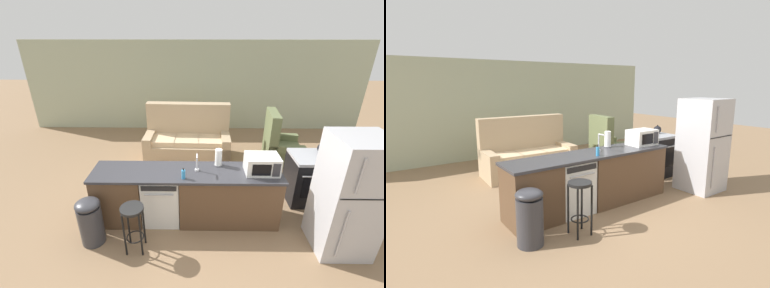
# 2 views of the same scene
# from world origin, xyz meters

# --- Properties ---
(ground_plane) EXTENTS (24.00, 24.00, 0.00)m
(ground_plane) POSITION_xyz_m (0.00, 0.00, 0.00)
(ground_plane) COLOR #896B4C
(wall_back) EXTENTS (10.00, 0.06, 2.60)m
(wall_back) POSITION_xyz_m (0.30, 4.20, 1.30)
(wall_back) COLOR #A8B293
(wall_back) RESTS_ON ground_plane
(kitchen_counter) EXTENTS (2.94, 0.66, 0.90)m
(kitchen_counter) POSITION_xyz_m (0.24, 0.00, 0.42)
(kitchen_counter) COLOR brown
(kitchen_counter) RESTS_ON ground_plane
(dishwasher) EXTENTS (0.58, 0.61, 0.84)m
(dishwasher) POSITION_xyz_m (-0.25, -0.00, 0.42)
(dishwasher) COLOR silver
(dishwasher) RESTS_ON ground_plane
(stove_range) EXTENTS (0.76, 0.68, 0.90)m
(stove_range) POSITION_xyz_m (2.35, 0.55, 0.45)
(stove_range) COLOR black
(stove_range) RESTS_ON ground_plane
(refrigerator) EXTENTS (0.72, 0.73, 1.73)m
(refrigerator) POSITION_xyz_m (2.35, -0.55, 0.86)
(refrigerator) COLOR #B7B7BC
(refrigerator) RESTS_ON ground_plane
(microwave) EXTENTS (0.50, 0.37, 0.28)m
(microwave) POSITION_xyz_m (1.30, -0.00, 1.04)
(microwave) COLOR white
(microwave) RESTS_ON kitchen_counter
(sink_faucet) EXTENTS (0.07, 0.18, 0.30)m
(sink_faucet) POSITION_xyz_m (0.31, 0.01, 1.03)
(sink_faucet) COLOR silver
(sink_faucet) RESTS_ON kitchen_counter
(paper_towel_roll) EXTENTS (0.14, 0.14, 0.28)m
(paper_towel_roll) POSITION_xyz_m (0.65, 0.20, 1.04)
(paper_towel_roll) COLOR #4C4C51
(paper_towel_roll) RESTS_ON kitchen_counter
(soap_bottle) EXTENTS (0.06, 0.06, 0.18)m
(soap_bottle) POSITION_xyz_m (0.11, -0.20, 0.97)
(soap_bottle) COLOR #338CCC
(soap_bottle) RESTS_ON kitchen_counter
(kettle) EXTENTS (0.21, 0.17, 0.19)m
(kettle) POSITION_xyz_m (2.52, 0.68, 0.99)
(kettle) COLOR black
(kettle) RESTS_ON stove_range
(bar_stool) EXTENTS (0.32, 0.32, 0.74)m
(bar_stool) POSITION_xyz_m (-0.56, -0.68, 0.54)
(bar_stool) COLOR black
(bar_stool) RESTS_ON ground_plane
(trash_bin) EXTENTS (0.35, 0.35, 0.74)m
(trash_bin) POSITION_xyz_m (-1.22, -0.54, 0.38)
(trash_bin) COLOR #333338
(trash_bin) RESTS_ON ground_plane
(couch) EXTENTS (2.03, 0.97, 1.27)m
(couch) POSITION_xyz_m (0.10, 2.31, 0.39)
(couch) COLOR tan
(couch) RESTS_ON ground_plane
(armchair) EXTENTS (0.88, 0.92, 1.20)m
(armchair) POSITION_xyz_m (2.23, 2.05, 0.35)
(armchair) COLOR #667047
(armchair) RESTS_ON ground_plane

